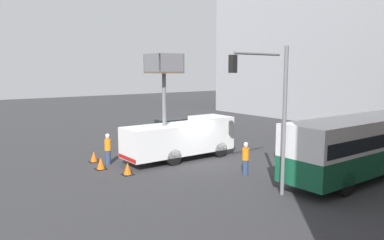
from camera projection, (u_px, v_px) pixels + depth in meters
The scene contains 10 objects.
ground_plane at pixel (198, 162), 23.27m from camera, with size 120.00×120.00×0.00m, color #333335.
utility_truck at pixel (180, 136), 23.62m from camera, with size 2.21×7.33×6.61m.
city_bus at pixel (362, 143), 19.54m from camera, with size 2.60×10.53×3.21m.
traffic_light_pole at pixel (265, 95), 17.36m from camera, with size 3.46×3.21×6.71m.
road_worker_near_truck at pixel (108, 149), 22.48m from camera, with size 0.38×0.38×1.88m.
road_worker_directing at pixel (246, 159), 20.23m from camera, with size 0.38×0.38×1.81m.
traffic_cone_near_truck at pixel (101, 164), 21.43m from camera, with size 0.60×0.60×0.69m.
traffic_cone_mid_road at pixel (94, 157), 23.14m from camera, with size 0.58×0.58×0.66m.
traffic_cone_far_side at pixel (128, 169), 20.32m from camera, with size 0.59×0.59×0.68m.
parked_car_curbside at pixel (173, 126), 32.96m from camera, with size 1.74×4.55×1.36m.
Camera 1 is at (18.02, -13.83, 5.68)m, focal length 35.00 mm.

